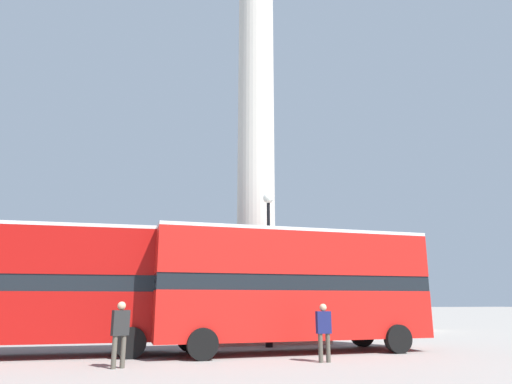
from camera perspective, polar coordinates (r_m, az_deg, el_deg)
The scene contains 8 objects.
ground_plane at distance 23.01m, azimuth 0.00°, elevation -18.01°, with size 200.00×200.00×0.00m, color gray.
monument_column at distance 23.96m, azimuth 0.00°, elevation 3.36°, with size 5.59×5.59×24.85m.
bus_a at distance 17.49m, azimuth 4.50°, elevation -11.46°, with size 10.31×3.37×4.40m.
bus_b at distance 17.85m, azimuth -26.82°, elevation -10.14°, with size 10.44×2.75×4.40m.
equestrian_statue at distance 32.08m, azimuth 17.18°, elevation -13.44°, with size 4.35×3.89×5.70m.
street_lamp at distance 19.56m, azimuth 1.59°, elevation -7.80°, with size 0.45×0.45×6.43m.
pedestrian_near_lamp at distance 14.03m, azimuth -16.63°, elevation -16.16°, with size 0.51×0.38×1.82m.
pedestrian_by_plinth at distance 14.93m, azimuth 8.46°, elevation -16.56°, with size 0.46×0.23×1.75m.
Camera 1 is at (-5.18, -22.34, 1.85)m, focal length 32.00 mm.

